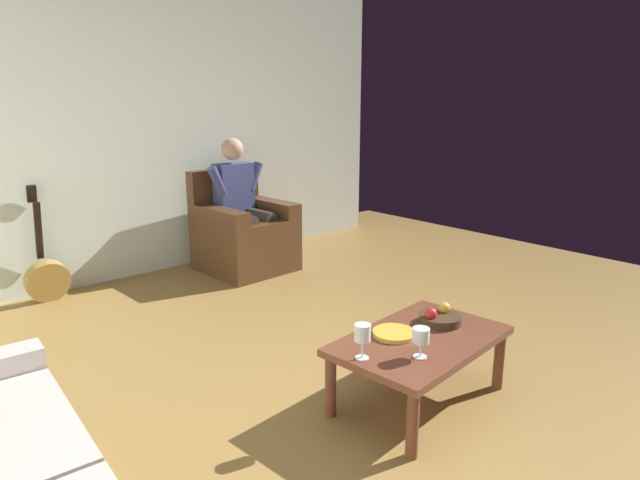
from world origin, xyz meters
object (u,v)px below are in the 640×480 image
Objects in this scene: person_seated at (242,200)px; wine_glass_near at (362,335)px; wine_glass_far at (421,337)px; coffee_table at (420,346)px; decorative_dish at (394,333)px; guitar at (47,276)px; fruit_bowl at (440,318)px; armchair at (243,235)px.

person_seated is 2.87m from wine_glass_near.
coffee_table is at bearing -142.46° from wine_glass_far.
guitar is at bearing -72.16° from decorative_dish.
fruit_bowl is at bearing 78.28° from person_seated.
decorative_dish is at bearing 107.84° from guitar.
decorative_dish is (0.77, 2.57, -0.29)m from person_seated.
wine_glass_near is (1.10, 2.65, 0.17)m from armchair.
person_seated reaches higher than wine_glass_far.
armchair is 6.16× the size of wine_glass_far.
person_seated is at bearing -104.27° from coffee_table.
wine_glass_near is 0.76× the size of fruit_bowl.
fruit_bowl reaches higher than coffee_table.
coffee_table is 1.06× the size of guitar.
fruit_bowl is (0.45, 2.64, -0.26)m from person_seated.
armchair reaches higher than fruit_bowl.
wine_glass_near is at bearing 101.58° from guitar.
fruit_bowl is at bearing -155.51° from wine_glass_far.
armchair is at bearing -104.25° from coffee_table.
fruit_bowl is (-1.26, 2.98, 0.21)m from guitar.
guitar reaches higher than fruit_bowl.
fruit_bowl is 1.01× the size of decorative_dish.
decorative_dish is (0.32, -0.06, -0.02)m from fruit_bowl.
decorative_dish is at bearing -167.56° from wine_glass_near.
person_seated is 6.99× the size of wine_glass_near.
wine_glass_near is (0.41, -0.04, 0.18)m from coffee_table.
guitar is 4.03× the size of fruit_bowl.
fruit_bowl is at bearing -168.55° from coffee_table.
armchair reaches higher than coffee_table.
guitar is 3.07m from decorative_dish.
coffee_table is 6.57× the size of wine_glass_far.
person_seated reaches higher than wine_glass_near.
person_seated is 1.81m from guitar.
armchair is 2.68m from fruit_bowl.
armchair is 2.77m from coffee_table.
coffee_table is at bearing 174.75° from wine_glass_near.
wine_glass_near is 0.66m from fruit_bowl.
wine_glass_far is 0.47m from fruit_bowl.
coffee_table is 0.45m from wine_glass_near.
decorative_dish is at bearing -10.94° from fruit_bowl.
wine_glass_near reaches higher than decorative_dish.
guitar is 3.24m from fruit_bowl.
decorative_dish is (0.09, -0.11, 0.06)m from coffee_table.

